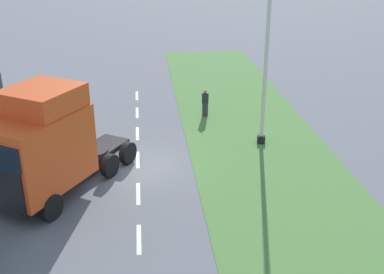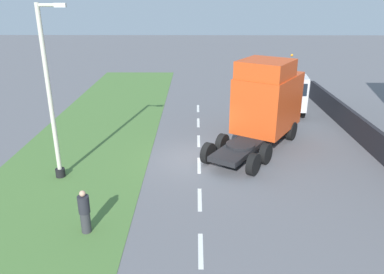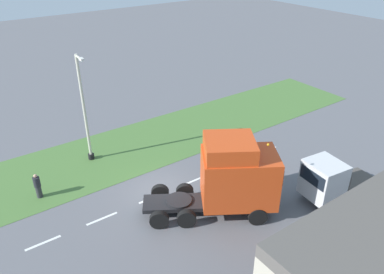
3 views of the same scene
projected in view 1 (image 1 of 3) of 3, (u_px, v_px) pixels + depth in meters
ground_plane at (138, 166)px, 22.16m from camera, size 120.00×120.00×0.00m
grass_verge at (265, 160)px, 22.76m from camera, size 7.00×44.00×0.01m
lane_markings at (138, 160)px, 22.80m from camera, size 0.16×21.00×0.00m
lorry_cab at (43, 146)px, 18.68m from camera, size 5.88×7.22×4.74m
lamp_post at (264, 80)px, 23.24m from camera, size 1.33×0.42×7.45m
pedestrian at (205, 103)px, 27.83m from camera, size 0.39×0.39×1.62m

